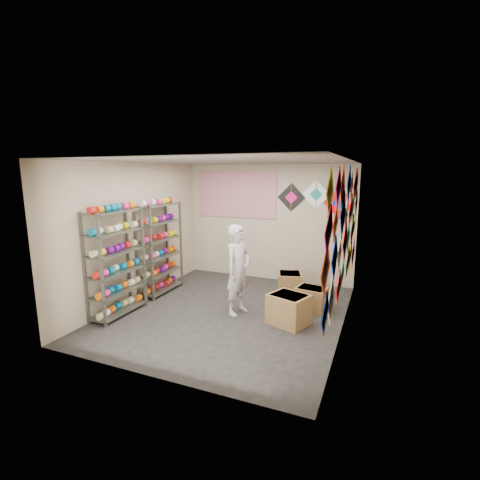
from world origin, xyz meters
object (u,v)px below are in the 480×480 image
at_px(shelf_rack_back, 160,249).
at_px(shopkeeper, 238,270).
at_px(carton_c, 290,284).
at_px(carton_b, 311,299).
at_px(shelf_rack_front, 116,263).
at_px(carton_a, 289,309).

xyz_separation_m(shelf_rack_back, shopkeeper, (1.95, -0.41, -0.14)).
relative_size(shopkeeper, carton_c, 3.06).
height_order(carton_b, carton_c, carton_c).
xyz_separation_m(shelf_rack_front, shelf_rack_back, (0.00, 1.30, 0.00)).
xyz_separation_m(shopkeeper, carton_b, (1.21, 0.63, -0.59)).
distance_m(shelf_rack_front, carton_c, 3.46).
distance_m(shelf_rack_front, carton_a, 3.10).
relative_size(shelf_rack_front, carton_b, 3.55).
bearing_deg(carton_a, shopkeeper, -166.91).
height_order(shelf_rack_front, shopkeeper, shelf_rack_front).
bearing_deg(shopkeeper, shelf_rack_back, 93.46).
relative_size(shelf_rack_front, shopkeeper, 1.17).
distance_m(shelf_rack_front, carton_b, 3.58).
bearing_deg(shelf_rack_front, carton_c, 40.55).
bearing_deg(shelf_rack_back, shelf_rack_front, -90.00).
bearing_deg(carton_b, carton_c, 140.01).
xyz_separation_m(shelf_rack_front, carton_a, (2.92, 0.78, -0.69)).
bearing_deg(carton_b, shopkeeper, -143.31).
relative_size(shelf_rack_front, carton_c, 3.59).
xyz_separation_m(shelf_rack_back, carton_a, (2.92, -0.52, -0.69)).
distance_m(shopkeeper, carton_b, 1.48).
xyz_separation_m(carton_a, carton_c, (-0.35, 1.42, -0.03)).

